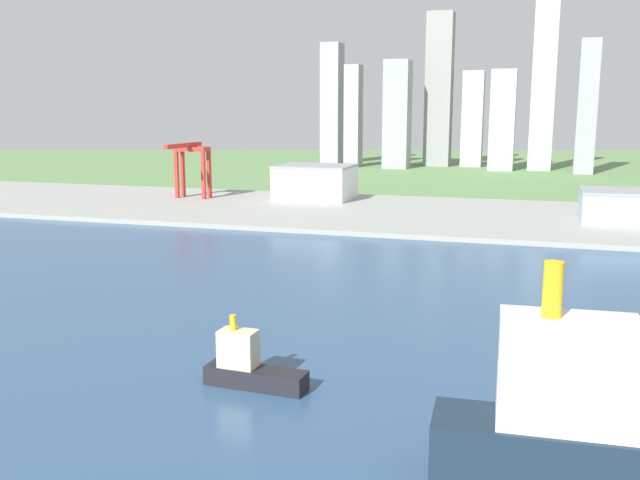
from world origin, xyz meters
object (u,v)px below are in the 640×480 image
cargo_ship (602,433)px  warehouse_main (315,182)px  tugboat_small (249,367)px  warehouse_annex (624,206)px  port_crane_red (191,158)px

cargo_ship → warehouse_main: bearing=114.8°
tugboat_small → warehouse_annex: 260.58m
port_crane_red → warehouse_annex: 251.57m
tugboat_small → cargo_ship: size_ratio=0.39×
cargo_ship → warehouse_main: size_ratio=1.22×
tugboat_small → port_crane_red: (-151.47, 265.99, 23.06)m
port_crane_red → warehouse_annex: size_ratio=1.05×
tugboat_small → warehouse_main: (-75.90, 285.82, 8.62)m
tugboat_small → warehouse_annex: (98.31, 241.24, 6.11)m
tugboat_small → warehouse_main: size_ratio=0.48×
tugboat_small → warehouse_annex: warehouse_annex is taller
cargo_ship → warehouse_main: (-142.79, 308.68, 3.11)m
cargo_ship → warehouse_annex: size_ratio=1.35×
tugboat_small → warehouse_main: bearing=104.9°
cargo_ship → warehouse_main: 340.12m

